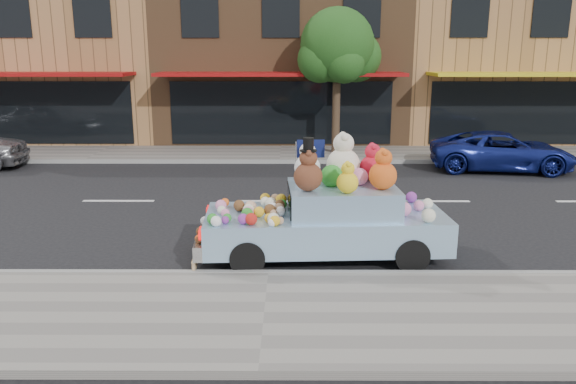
{
  "coord_description": "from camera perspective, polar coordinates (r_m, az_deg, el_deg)",
  "views": [
    {
      "loc": [
        0.37,
        -13.73,
        3.66
      ],
      "look_at": [
        0.32,
        -4.05,
        1.25
      ],
      "focal_mm": 35.0,
      "sensor_mm": 36.0,
      "label": 1
    }
  ],
  "objects": [
    {
      "name": "far_sidewalk",
      "position": [
        20.55,
        -0.77,
        3.89
      ],
      "size": [
        60.0,
        3.0,
        0.12
      ],
      "primitive_type": "cube",
      "color": "gray",
      "rests_on": "ground"
    },
    {
      "name": "storefront_mid",
      "position": [
        25.7,
        -0.57,
        13.94
      ],
      "size": [
        10.0,
        9.8,
        7.3
      ],
      "color": "brown",
      "rests_on": "ground"
    },
    {
      "name": "car_blue",
      "position": [
        19.09,
        20.92,
        3.88
      ],
      "size": [
        4.68,
        2.63,
        1.23
      ],
      "primitive_type": "imported",
      "rotation": [
        0.0,
        0.0,
        1.44
      ],
      "color": "navy",
      "rests_on": "ground"
    },
    {
      "name": "near_sidewalk",
      "position": [
        8.08,
        -2.43,
        -12.47
      ],
      "size": [
        60.0,
        3.0,
        0.12
      ],
      "primitive_type": "cube",
      "color": "gray",
      "rests_on": "ground"
    },
    {
      "name": "art_car",
      "position": [
        10.17,
        4.04,
        -2.3
      ],
      "size": [
        4.57,
        1.97,
        2.27
      ],
      "rotation": [
        0.0,
        0.0,
        0.05
      ],
      "color": "black",
      "rests_on": "ground"
    },
    {
      "name": "street_tree",
      "position": [
        20.35,
        5.1,
        14.02
      ],
      "size": [
        3.0,
        2.7,
        5.22
      ],
      "color": "#38281C",
      "rests_on": "ground"
    },
    {
      "name": "storefront_right",
      "position": [
        27.45,
        21.39,
        13.02
      ],
      "size": [
        10.0,
        9.8,
        7.3
      ],
      "color": "#A57245",
      "rests_on": "ground"
    },
    {
      "name": "ground",
      "position": [
        14.21,
        -1.23,
        -0.94
      ],
      "size": [
        120.0,
        120.0,
        0.0
      ],
      "primitive_type": "plane",
      "color": "black",
      "rests_on": "ground"
    },
    {
      "name": "far_kerb",
      "position": [
        19.07,
        -0.85,
        3.12
      ],
      "size": [
        60.0,
        0.12,
        0.13
      ],
      "primitive_type": "cube",
      "color": "gray",
      "rests_on": "ground"
    },
    {
      "name": "near_kerb",
      "position": [
        9.45,
        -2.01,
        -8.39
      ],
      "size": [
        60.0,
        0.12,
        0.13
      ],
      "primitive_type": "cube",
      "color": "gray",
      "rests_on": "ground"
    },
    {
      "name": "storefront_left",
      "position": [
        27.72,
        -22.3,
        12.94
      ],
      "size": [
        10.0,
        9.8,
        7.3
      ],
      "color": "#A57245",
      "rests_on": "ground"
    }
  ]
}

